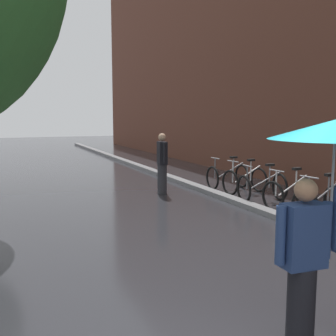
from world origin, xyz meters
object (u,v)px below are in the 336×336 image
object	(u,v)px
parked_bicycle_3	(289,193)
couple_under_umbrella	(333,193)
parked_bicycle_4	(262,187)
pedestrian_walking_midground	(162,163)
parked_bicycle_2	(322,201)
parked_bicycle_6	(227,176)
parked_bicycle_5	(245,180)

from	to	relation	value
parked_bicycle_3	couple_under_umbrella	size ratio (longest dim) A/B	0.54
parked_bicycle_4	pedestrian_walking_midground	distance (m)	2.77
parked_bicycle_2	parked_bicycle_6	xyz separation A→B (m)	(0.04, 3.84, 0.00)
parked_bicycle_2	parked_bicycle_3	distance (m)	1.01
parked_bicycle_6	couple_under_umbrella	world-z (taller)	couple_under_umbrella
parked_bicycle_4	parked_bicycle_6	size ratio (longest dim) A/B	1.05
parked_bicycle_4	parked_bicycle_6	bearing A→B (deg)	85.57
parked_bicycle_3	parked_bicycle_6	xyz separation A→B (m)	(0.04, 2.83, 0.00)
pedestrian_walking_midground	parked_bicycle_4	bearing A→B (deg)	-44.32
parked_bicycle_5	pedestrian_walking_midground	distance (m)	2.35
parked_bicycle_2	pedestrian_walking_midground	bearing A→B (deg)	118.29
parked_bicycle_3	couple_under_umbrella	world-z (taller)	couple_under_umbrella
parked_bicycle_2	pedestrian_walking_midground	world-z (taller)	pedestrian_walking_midground
parked_bicycle_6	pedestrian_walking_midground	size ratio (longest dim) A/B	0.65
parked_bicycle_2	couple_under_umbrella	bearing A→B (deg)	-133.01
parked_bicycle_5	parked_bicycle_3	bearing A→B (deg)	-92.57
parked_bicycle_2	parked_bicycle_6	distance (m)	3.84
couple_under_umbrella	parked_bicycle_4	bearing A→B (deg)	59.51
parked_bicycle_4	pedestrian_walking_midground	size ratio (longest dim) A/B	0.68
parked_bicycle_4	pedestrian_walking_midground	bearing A→B (deg)	135.68
parked_bicycle_5	parked_bicycle_6	distance (m)	0.86
parked_bicycle_2	parked_bicycle_5	size ratio (longest dim) A/B	1.02
parked_bicycle_5	pedestrian_walking_midground	world-z (taller)	pedestrian_walking_midground
parked_bicycle_3	parked_bicycle_6	bearing A→B (deg)	89.10
parked_bicycle_3	parked_bicycle_5	xyz separation A→B (m)	(0.09, 1.98, 0.00)
parked_bicycle_2	pedestrian_walking_midground	xyz separation A→B (m)	(-2.06, 3.83, 0.48)
parked_bicycle_3	parked_bicycle_2	bearing A→B (deg)	-89.71
parked_bicycle_2	parked_bicycle_6	size ratio (longest dim) A/B	1.07
parked_bicycle_2	parked_bicycle_3	size ratio (longest dim) A/B	1.02
parked_bicycle_3	parked_bicycle_6	distance (m)	2.83
parked_bicycle_5	couple_under_umbrella	bearing A→B (deg)	-117.61
parked_bicycle_3	pedestrian_walking_midground	size ratio (longest dim) A/B	0.68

